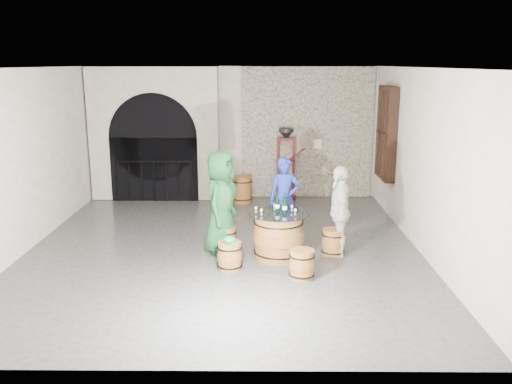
{
  "coord_description": "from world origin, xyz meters",
  "views": [
    {
      "loc": [
        0.66,
        -9.3,
        3.29
      ],
      "look_at": [
        0.58,
        0.03,
        1.05
      ],
      "focal_mm": 38.0,
      "sensor_mm": 36.0,
      "label": 1
    }
  ],
  "objects_px": {
    "wine_bottle_left": "(277,204)",
    "corking_press": "(286,159)",
    "wine_bottle_right": "(285,204)",
    "barrel_table": "(278,235)",
    "side_barrel": "(242,189)",
    "person_white": "(339,211)",
    "wine_bottle_center": "(285,206)",
    "barrel_stool_near_right": "(302,264)",
    "person_blue": "(284,199)",
    "person_green": "(221,202)",
    "barrel_stool_far": "(284,228)",
    "barrel_stool_near_left": "(230,256)",
    "barrel_stool_right": "(333,242)",
    "barrel_stool_left": "(225,239)"
  },
  "relations": [
    {
      "from": "barrel_stool_near_left",
      "to": "person_blue",
      "type": "distance_m",
      "value": 1.91
    },
    {
      "from": "barrel_stool_far",
      "to": "wine_bottle_right",
      "type": "xyz_separation_m",
      "value": [
        -0.03,
        -0.88,
        0.71
      ]
    },
    {
      "from": "barrel_table",
      "to": "barrel_stool_far",
      "type": "distance_m",
      "value": 0.99
    },
    {
      "from": "wine_bottle_center",
      "to": "wine_bottle_left",
      "type": "bearing_deg",
      "value": 139.98
    },
    {
      "from": "person_white",
      "to": "wine_bottle_center",
      "type": "xyz_separation_m",
      "value": [
        -0.96,
        -0.22,
        0.14
      ]
    },
    {
      "from": "barrel_table",
      "to": "wine_bottle_right",
      "type": "bearing_deg",
      "value": 40.67
    },
    {
      "from": "barrel_stool_left",
      "to": "barrel_stool_near_right",
      "type": "bearing_deg",
      "value": -43.4
    },
    {
      "from": "barrel_stool_near_left",
      "to": "wine_bottle_right",
      "type": "bearing_deg",
      "value": 34.82
    },
    {
      "from": "person_blue",
      "to": "corking_press",
      "type": "relative_size",
      "value": 0.9
    },
    {
      "from": "barrel_stool_far",
      "to": "barrel_stool_right",
      "type": "xyz_separation_m",
      "value": [
        0.83,
        -0.81,
        0.0
      ]
    },
    {
      "from": "wine_bottle_center",
      "to": "corking_press",
      "type": "relative_size",
      "value": 0.18
    },
    {
      "from": "barrel_table",
      "to": "side_barrel",
      "type": "height_order",
      "value": "barrel_table"
    },
    {
      "from": "barrel_stool_far",
      "to": "wine_bottle_center",
      "type": "height_order",
      "value": "wine_bottle_center"
    },
    {
      "from": "barrel_stool_left",
      "to": "wine_bottle_left",
      "type": "xyz_separation_m",
      "value": [
        0.91,
        -0.23,
        0.71
      ]
    },
    {
      "from": "barrel_stool_near_left",
      "to": "corking_press",
      "type": "distance_m",
      "value": 4.77
    },
    {
      "from": "wine_bottle_center",
      "to": "barrel_stool_far",
      "type": "bearing_deg",
      "value": 88.15
    },
    {
      "from": "barrel_stool_left",
      "to": "person_white",
      "type": "bearing_deg",
      "value": -3.39
    },
    {
      "from": "wine_bottle_left",
      "to": "wine_bottle_right",
      "type": "bearing_deg",
      "value": 16.77
    },
    {
      "from": "person_green",
      "to": "person_white",
      "type": "distance_m",
      "value": 2.07
    },
    {
      "from": "barrel_stool_near_left",
      "to": "wine_bottle_center",
      "type": "bearing_deg",
      "value": 28.59
    },
    {
      "from": "person_blue",
      "to": "corking_press",
      "type": "xyz_separation_m",
      "value": [
        0.16,
        3.01,
        0.23
      ]
    },
    {
      "from": "barrel_stool_right",
      "to": "person_green",
      "type": "bearing_deg",
      "value": 175.54
    },
    {
      "from": "wine_bottle_right",
      "to": "corking_press",
      "type": "xyz_separation_m",
      "value": [
        0.2,
        3.94,
        0.09
      ]
    },
    {
      "from": "barrel_table",
      "to": "barrel_stool_near_left",
      "type": "distance_m",
      "value": 0.99
    },
    {
      "from": "person_white",
      "to": "wine_bottle_right",
      "type": "bearing_deg",
      "value": -80.48
    },
    {
      "from": "wine_bottle_left",
      "to": "corking_press",
      "type": "relative_size",
      "value": 0.18
    },
    {
      "from": "wine_bottle_right",
      "to": "barrel_table",
      "type": "bearing_deg",
      "value": -139.33
    },
    {
      "from": "barrel_table",
      "to": "person_blue",
      "type": "distance_m",
      "value": 1.1
    },
    {
      "from": "side_barrel",
      "to": "wine_bottle_right",
      "type": "bearing_deg",
      "value": -77.09
    },
    {
      "from": "person_white",
      "to": "side_barrel",
      "type": "bearing_deg",
      "value": -148.74
    },
    {
      "from": "barrel_stool_near_right",
      "to": "barrel_stool_near_left",
      "type": "relative_size",
      "value": 1.0
    },
    {
      "from": "barrel_stool_right",
      "to": "barrel_stool_near_left",
      "type": "xyz_separation_m",
      "value": [
        -1.77,
        -0.7,
        0.0
      ]
    },
    {
      "from": "corking_press",
      "to": "wine_bottle_left",
      "type": "bearing_deg",
      "value": -86.93
    },
    {
      "from": "person_green",
      "to": "side_barrel",
      "type": "xyz_separation_m",
      "value": [
        0.26,
        3.49,
        -0.59
      ]
    },
    {
      "from": "barrel_stool_near_right",
      "to": "person_white",
      "type": "height_order",
      "value": "person_white"
    },
    {
      "from": "barrel_stool_left",
      "to": "wine_bottle_right",
      "type": "height_order",
      "value": "wine_bottle_right"
    },
    {
      "from": "barrel_table",
      "to": "wine_bottle_left",
      "type": "relative_size",
      "value": 3.23
    },
    {
      "from": "barrel_stool_near_right",
      "to": "wine_bottle_center",
      "type": "bearing_deg",
      "value": 105.32
    },
    {
      "from": "barrel_stool_near_right",
      "to": "person_green",
      "type": "height_order",
      "value": "person_green"
    },
    {
      "from": "barrel_stool_near_left",
      "to": "wine_bottle_right",
      "type": "xyz_separation_m",
      "value": [
        0.91,
        0.64,
        0.71
      ]
    },
    {
      "from": "barrel_stool_right",
      "to": "barrel_table",
      "type": "bearing_deg",
      "value": -171.0
    },
    {
      "from": "wine_bottle_right",
      "to": "side_barrel",
      "type": "xyz_separation_m",
      "value": [
        -0.85,
        3.71,
        -0.62
      ]
    },
    {
      "from": "person_white",
      "to": "barrel_stool_near_left",
      "type": "bearing_deg",
      "value": -64.2
    },
    {
      "from": "person_green",
      "to": "wine_bottle_center",
      "type": "distance_m",
      "value": 1.16
    },
    {
      "from": "person_green",
      "to": "barrel_stool_right",
      "type": "bearing_deg",
      "value": -79.8
    },
    {
      "from": "barrel_stool_near_left",
      "to": "person_green",
      "type": "xyz_separation_m",
      "value": [
        -0.19,
        0.85,
        0.68
      ]
    },
    {
      "from": "person_green",
      "to": "wine_bottle_left",
      "type": "relative_size",
      "value": 5.6
    },
    {
      "from": "person_white",
      "to": "wine_bottle_center",
      "type": "relative_size",
      "value": 4.88
    },
    {
      "from": "barrel_stool_far",
      "to": "barrel_stool_near_left",
      "type": "relative_size",
      "value": 1.0
    },
    {
      "from": "person_green",
      "to": "wine_bottle_center",
      "type": "xyz_separation_m",
      "value": [
        1.1,
        -0.36,
        0.03
      ]
    }
  ]
}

